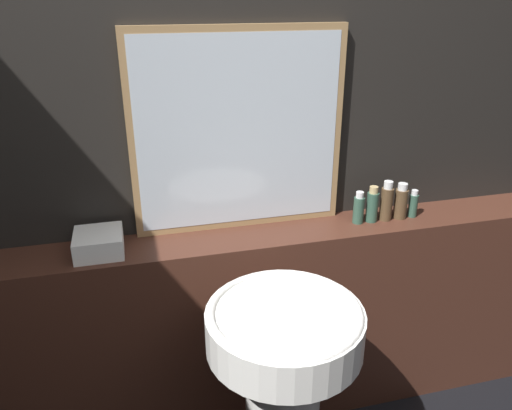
# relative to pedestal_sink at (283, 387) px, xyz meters

# --- Properties ---
(wall_back) EXTENTS (8.00, 0.06, 2.50)m
(wall_back) POSITION_rel_pedestal_sink_xyz_m (-0.00, 0.62, 0.69)
(wall_back) COLOR black
(wall_back) RESTS_ON ground_plane
(vanity_counter) EXTENTS (2.75, 0.23, 0.89)m
(vanity_counter) POSITION_rel_pedestal_sink_xyz_m (-0.00, 0.47, -0.12)
(vanity_counter) COLOR #422319
(vanity_counter) RESTS_ON ground_plane
(pedestal_sink) EXTENTS (0.49, 0.49, 0.87)m
(pedestal_sink) POSITION_rel_pedestal_sink_xyz_m (0.00, 0.00, 0.00)
(pedestal_sink) COLOR silver
(pedestal_sink) RESTS_ON ground_plane
(mirror) EXTENTS (0.81, 0.03, 0.76)m
(mirror) POSITION_rel_pedestal_sink_xyz_m (-0.01, 0.57, 0.70)
(mirror) COLOR #937047
(mirror) RESTS_ON vanity_counter
(towel_stack) EXTENTS (0.17, 0.17, 0.08)m
(towel_stack) POSITION_rel_pedestal_sink_xyz_m (-0.55, 0.47, 0.36)
(towel_stack) COLOR white
(towel_stack) RESTS_ON vanity_counter
(shampoo_bottle) EXTENTS (0.04, 0.04, 0.13)m
(shampoo_bottle) POSITION_rel_pedestal_sink_xyz_m (0.45, 0.47, 0.39)
(shampoo_bottle) COLOR #2D4C3D
(shampoo_bottle) RESTS_ON vanity_counter
(conditioner_bottle) EXTENTS (0.05, 0.05, 0.15)m
(conditioner_bottle) POSITION_rel_pedestal_sink_xyz_m (0.51, 0.47, 0.39)
(conditioner_bottle) COLOR #2D4C3D
(conditioner_bottle) RESTS_ON vanity_counter
(lotion_bottle) EXTENTS (0.05, 0.05, 0.17)m
(lotion_bottle) POSITION_rel_pedestal_sink_xyz_m (0.58, 0.47, 0.40)
(lotion_bottle) COLOR #4C3823
(lotion_bottle) RESTS_ON vanity_counter
(body_wash_bottle) EXTENTS (0.05, 0.05, 0.15)m
(body_wash_bottle) POSITION_rel_pedestal_sink_xyz_m (0.64, 0.47, 0.39)
(body_wash_bottle) COLOR #4C3823
(body_wash_bottle) RESTS_ON vanity_counter
(hand_soap_bottle) EXTENTS (0.04, 0.04, 0.12)m
(hand_soap_bottle) POSITION_rel_pedestal_sink_xyz_m (0.70, 0.47, 0.38)
(hand_soap_bottle) COLOR #2D4C3D
(hand_soap_bottle) RESTS_ON vanity_counter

